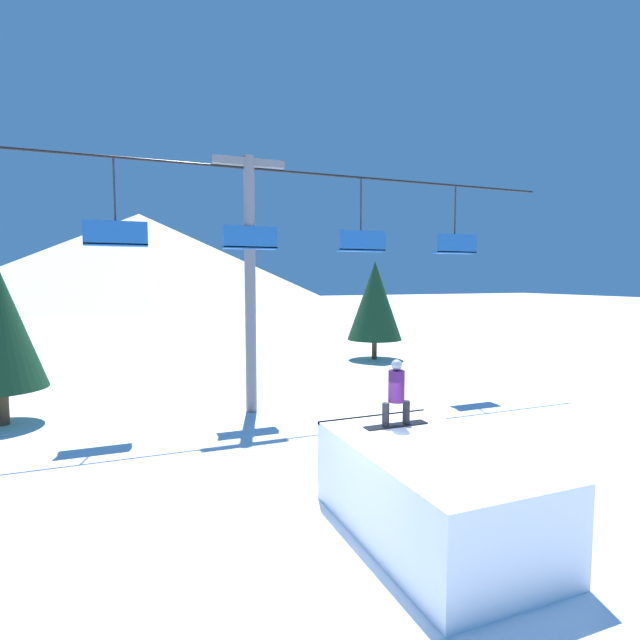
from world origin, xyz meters
The scene contains 7 objects.
ground_plane centered at (0.00, 0.00, 0.00)m, with size 220.00×220.00×0.00m, color white.
mountain_ridge centered at (0.00, 88.51, 7.97)m, with size 70.68×70.68×15.95m.
snow_ramp centered at (1.20, -0.35, 0.81)m, with size 2.52×4.35×1.61m.
snowboarder centered at (1.26, 0.95, 2.27)m, with size 1.33×0.32×1.33m.
chairlift centered at (0.33, 8.85, 5.33)m, with size 24.11×0.44×8.50m.
pine_tree_far centered at (9.37, 16.96, 3.27)m, with size 3.02×3.02×5.44m.
distant_skier centered at (6.10, 8.90, 0.67)m, with size 0.24×0.24×1.23m.
Camera 1 is at (-3.73, -7.42, 4.52)m, focal length 28.00 mm.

